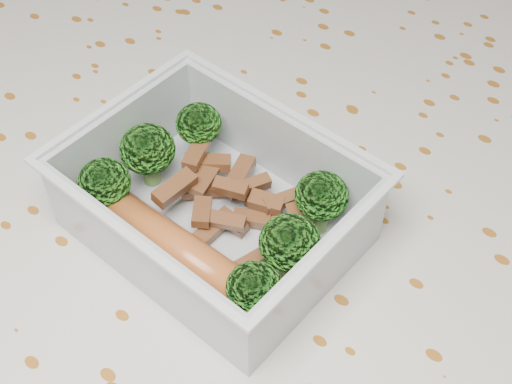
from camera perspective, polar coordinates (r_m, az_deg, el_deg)
The scene contains 6 objects.
dining_table at distance 0.51m, azimuth -1.07°, elevation -8.63°, with size 1.40×0.90×0.75m.
tablecloth at distance 0.47m, azimuth -1.15°, elevation -5.34°, with size 1.46×0.96×0.19m.
lunch_container at distance 0.42m, azimuth -3.27°, elevation -1.48°, with size 0.17×0.13×0.06m.
broccoli_florets at distance 0.41m, azimuth -3.19°, elevation -0.25°, with size 0.15×0.10×0.04m.
meat_pile at distance 0.43m, azimuth -1.89°, elevation -0.57°, with size 0.10×0.07×0.03m.
sausage at distance 0.41m, azimuth -6.19°, elevation -4.78°, with size 0.14×0.03×0.03m.
Camera 1 is at (0.18, -0.21, 1.10)m, focal length 50.00 mm.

